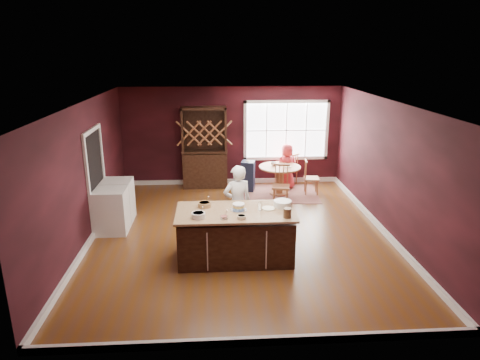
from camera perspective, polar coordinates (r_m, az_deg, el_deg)
The scene contains 27 objects.
room_shell at distance 8.45m, azimuth -0.00°, elevation 1.19°, with size 7.00×7.00×7.00m.
window at distance 11.95m, azimuth 6.18°, elevation 6.60°, with size 2.36×0.10×1.66m, color white, non-canonical shape.
doorway at distance 9.42m, azimuth -18.58°, elevation -0.08°, with size 0.08×1.26×2.13m, color white, non-canonical shape.
kitchen_island at distance 7.77m, azimuth -0.63°, elevation -7.45°, with size 2.10×1.10×0.92m.
dining_table at distance 11.15m, azimuth 5.31°, elevation 0.75°, with size 1.08×1.08×0.75m.
baker at distance 8.35m, azimuth -0.35°, elevation -3.16°, with size 0.57×0.37×1.55m, color white.
layer_cake at distance 7.60m, azimuth -0.19°, elevation -3.61°, with size 0.30×0.30×0.12m, color white, non-canonical shape.
bowl_blue at distance 7.31m, azimuth -5.57°, elevation -4.69°, with size 0.24×0.24×0.09m, color white.
bowl_yellow at distance 7.78m, azimuth -4.77°, elevation -3.29°, with size 0.23×0.23×0.09m, color #946F4E.
bowl_pink at distance 7.24m, azimuth -2.14°, elevation -5.00°, with size 0.14×0.14×0.05m, color silver.
bowl_olive at distance 7.24m, azimuth 0.20°, elevation -4.95°, with size 0.16×0.16×0.06m, color beige.
drinking_glass at distance 7.59m, azimuth 2.69°, elevation -3.53°, with size 0.08×0.08×0.15m, color white.
dinner_plate at distance 7.70m, azimuth 3.80°, elevation -3.80°, with size 0.24×0.24×0.02m, color beige.
white_tub at distance 7.82m, azimuth 5.70°, elevation -3.14°, with size 0.32×0.32×0.11m, color silver.
stoneware_crock at distance 7.31m, azimuth 6.33°, elevation -4.39°, with size 0.14×0.14×0.17m, color #49371A.
rug at distance 11.31m, azimuth 5.23°, elevation -1.82°, with size 2.00×1.54×0.01m, color brown.
chair_east at distance 11.29m, azimuth 9.53°, elevation 0.41°, with size 0.39×0.37×0.93m, color brown, non-canonical shape.
chair_south at distance 10.44m, azimuth 5.46°, elevation -0.65°, with size 0.41×0.39×0.99m, color brown, non-canonical shape.
chair_north at distance 12.03m, azimuth 6.62°, elevation 1.53°, with size 0.38×0.36×0.90m, color brown, non-canonical shape.
seated_woman at distance 11.64m, azimuth 6.25°, elevation 1.83°, with size 0.60×0.39×1.23m, color red.
high_chair at distance 11.40m, azimuth 1.06°, elevation 0.62°, with size 0.34×0.34×0.85m, color black, non-canonical shape.
toddler at distance 11.32m, azimuth 1.32°, elevation 2.52°, with size 0.18×0.14×0.26m, color #8CA5BF, non-canonical shape.
table_plate at distance 11.07m, azimuth 6.41°, elevation 1.79°, with size 0.19×0.19×0.01m, color beige.
table_cup at distance 11.15m, azimuth 4.48°, elevation 2.20°, with size 0.13×0.13×0.10m, color white.
hutch at distance 11.62m, azimuth -4.74°, elevation 4.31°, with size 1.20×0.50×2.20m, color black.
washer at distance 9.23m, azimuth -16.75°, elevation -3.97°, with size 0.64×0.62×0.93m, color silver.
dryer at distance 9.81m, azimuth -15.95°, elevation -2.62°, with size 0.64×0.62×0.93m, color white.
Camera 1 is at (-0.51, -8.10, 3.69)m, focal length 32.00 mm.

